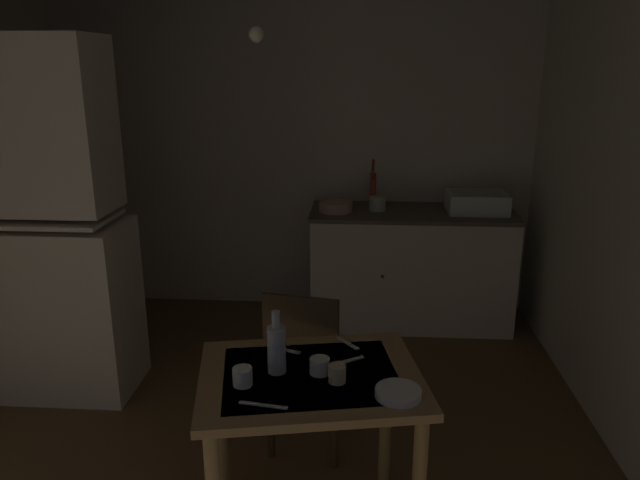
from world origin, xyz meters
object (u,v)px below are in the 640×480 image
object	(u,v)px
sink_basin	(477,202)
serving_bowl_wide	(398,393)
mug_tall	(337,373)
mixing_bowl_counter	(336,207)
chair_far_side	(307,367)
dining_table	(311,402)
glass_bottle	(277,348)
hutch_cabinet	(38,235)
hand_pump	(373,187)

from	to	relation	value
sink_basin	serving_bowl_wide	distance (m)	2.56
serving_bowl_wide	mug_tall	xyz separation A→B (m)	(-0.24, 0.10, 0.02)
mixing_bowl_counter	chair_far_side	xyz separation A→B (m)	(-0.07, -1.68, -0.45)
dining_table	glass_bottle	bearing A→B (deg)	175.16
sink_basin	hutch_cabinet	bearing A→B (deg)	-157.33
hand_pump	dining_table	distance (m)	2.40
sink_basin	glass_bottle	bearing A→B (deg)	-117.78
sink_basin	hand_pump	world-z (taller)	hand_pump
hand_pump	serving_bowl_wide	size ratio (longest dim) A/B	2.19
serving_bowl_wide	glass_bottle	xyz separation A→B (m)	(-0.49, 0.16, 0.09)
chair_far_side	glass_bottle	bearing A→B (deg)	-97.26
glass_bottle	hutch_cabinet	bearing A→B (deg)	144.80
glass_bottle	sink_basin	bearing A→B (deg)	62.22
chair_far_side	serving_bowl_wide	world-z (taller)	chair_far_side
serving_bowl_wide	mug_tall	world-z (taller)	mug_tall
serving_bowl_wide	glass_bottle	size ratio (longest dim) A/B	0.66
serving_bowl_wide	mug_tall	distance (m)	0.25
hand_pump	serving_bowl_wide	bearing A→B (deg)	-88.55
dining_table	serving_bowl_wide	size ratio (longest dim) A/B	5.69
hutch_cabinet	serving_bowl_wide	size ratio (longest dim) A/B	12.08
serving_bowl_wide	hutch_cabinet	bearing A→B (deg)	148.32
chair_far_side	mug_tall	distance (m)	0.73
dining_table	mug_tall	distance (m)	0.21
sink_basin	serving_bowl_wide	size ratio (longest dim) A/B	2.47
hutch_cabinet	glass_bottle	distance (m)	1.95
mug_tall	mixing_bowl_counter	bearing A→B (deg)	92.62
chair_far_side	glass_bottle	distance (m)	0.69
mixing_bowl_counter	mug_tall	xyz separation A→B (m)	(0.11, -2.31, -0.13)
sink_basin	glass_bottle	xyz separation A→B (m)	(-1.21, -2.29, -0.10)
hutch_cabinet	mug_tall	bearing A→B (deg)	-32.80
sink_basin	dining_table	xyz separation A→B (m)	(-1.07, -2.30, -0.34)
glass_bottle	mixing_bowl_counter	bearing A→B (deg)	86.32
hutch_cabinet	sink_basin	world-z (taller)	hutch_cabinet
dining_table	glass_bottle	distance (m)	0.27
mixing_bowl_counter	hand_pump	bearing A→B (deg)	18.91
mixing_bowl_counter	mug_tall	size ratio (longest dim) A/B	3.52
hand_pump	mixing_bowl_counter	size ratio (longest dim) A/B	1.53
sink_basin	serving_bowl_wide	world-z (taller)	sink_basin
sink_basin	mug_tall	xyz separation A→B (m)	(-0.96, -2.36, -0.17)
mixing_bowl_counter	dining_table	world-z (taller)	mixing_bowl_counter
mixing_bowl_counter	serving_bowl_wide	world-z (taller)	mixing_bowl_counter
mixing_bowl_counter	dining_table	size ratio (longest dim) A/B	0.25
hutch_cabinet	serving_bowl_wide	world-z (taller)	hutch_cabinet
chair_far_side	mug_tall	bearing A→B (deg)	-74.21
mixing_bowl_counter	dining_table	distance (m)	2.27
hand_pump	mug_tall	world-z (taller)	hand_pump
dining_table	glass_bottle	world-z (taller)	glass_bottle
hutch_cabinet	glass_bottle	size ratio (longest dim) A/B	8.02
hutch_cabinet	dining_table	bearing A→B (deg)	-33.26
mixing_bowl_counter	serving_bowl_wide	bearing A→B (deg)	-81.91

